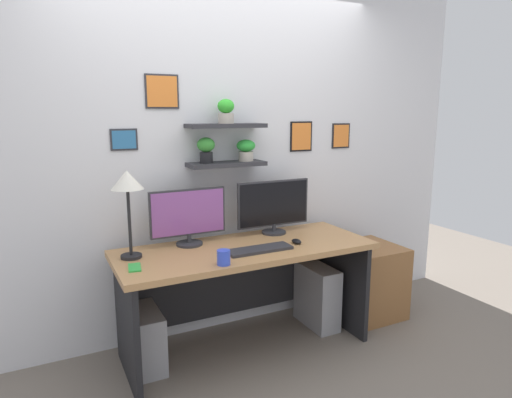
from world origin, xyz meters
The scene contains 13 objects.
ground_plane centered at (0.00, 0.00, 0.00)m, with size 8.00×8.00×0.00m, color #70665B.
back_wall_assembly centered at (0.00, 0.44, 1.35)m, with size 4.40×0.24×2.70m.
desk centered at (0.00, 0.06, 0.54)m, with size 1.74×0.68×0.75m.
monitor_left centered at (-0.33, 0.22, 0.95)m, with size 0.53×0.18×0.39m.
monitor_right centered at (0.33, 0.22, 0.96)m, with size 0.58×0.18×0.40m.
keyboard centered at (0.04, -0.13, 0.76)m, with size 0.44×0.14×0.02m, color #2D2D33.
computer_mouse centered at (0.34, -0.09, 0.77)m, with size 0.06×0.09×0.03m, color black.
desk_lamp centered at (-0.74, 0.11, 1.20)m, with size 0.20×0.20×0.55m.
cell_phone centered at (-0.76, -0.09, 0.76)m, with size 0.07×0.14×0.01m, color green.
coffee_mug centered at (-0.28, -0.27, 0.80)m, with size 0.08×0.08×0.09m, color blue.
drawer_cabinet centered at (1.14, 0.06, 0.29)m, with size 0.44×0.50×0.58m, color brown.
computer_tower_left centered at (-0.68, 0.10, 0.19)m, with size 0.18×0.40×0.39m, color #99999E.
computer_tower_right centered at (0.65, 0.08, 0.24)m, with size 0.18×0.40×0.48m, color #99999E.
Camera 1 is at (-1.24, -2.61, 1.64)m, focal length 31.19 mm.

